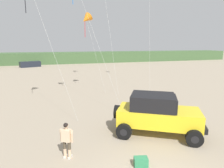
% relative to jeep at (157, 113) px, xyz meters
% --- Properties ---
extents(dune_ridge, '(90.00, 7.24, 2.77)m').
position_rel_jeep_xyz_m(dune_ridge, '(2.46, 44.20, 0.18)').
color(dune_ridge, '#426038').
rests_on(dune_ridge, ground_plane).
extents(jeep, '(4.98, 4.22, 2.26)m').
position_rel_jeep_xyz_m(jeep, '(0.00, 0.00, 0.00)').
color(jeep, yellow).
rests_on(jeep, ground_plane).
extents(person_watching, '(0.55, 0.45, 1.67)m').
position_rel_jeep_xyz_m(person_watching, '(-4.99, -0.98, -0.26)').
color(person_watching, '#DBB28E').
rests_on(person_watching, ground_plane).
extents(cooler_box, '(0.63, 0.48, 0.38)m').
position_rel_jeep_xyz_m(cooler_box, '(-2.14, -2.47, -1.01)').
color(cooler_box, '#2D7F51').
rests_on(cooler_box, ground_plane).
extents(distant_sedan, '(4.53, 2.99, 1.20)m').
position_rel_jeep_xyz_m(distant_sedan, '(-9.87, 36.83, -0.60)').
color(distant_sedan, '#1E232D').
rests_on(distant_sedan, ground_plane).
extents(kite_black_sled, '(2.28, 2.32, 8.07)m').
position_rel_jeep_xyz_m(kite_black_sled, '(-1.86, 11.06, 6.18)').
color(kite_black_sled, orange).
rests_on(kite_black_sled, ground_plane).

